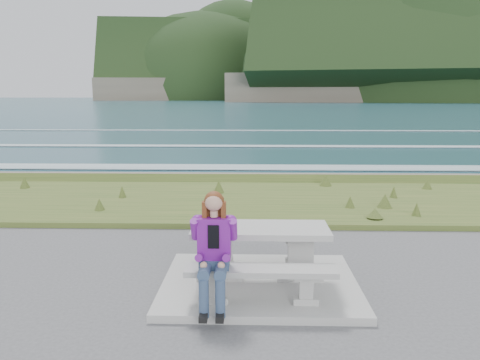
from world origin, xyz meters
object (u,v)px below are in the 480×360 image
object	(u,v)px
seated_woman	(214,267)
bench_seaward	(259,240)
bench_landward	(261,276)
picnic_table	(260,239)

from	to	relation	value
seated_woman	bench_seaward	bearing A→B (deg)	70.11
bench_seaward	seated_woman	bearing A→B (deg)	-109.76
bench_landward	bench_seaward	distance (m)	1.40
bench_landward	seated_woman	world-z (taller)	seated_woman
bench_landward	bench_seaward	world-z (taller)	same
picnic_table	bench_landward	bearing A→B (deg)	-90.00
bench_seaward	seated_woman	xyz separation A→B (m)	(-0.55, -1.53, 0.15)
picnic_table	bench_landward	world-z (taller)	picnic_table
picnic_table	seated_woman	size ratio (longest dim) A/B	1.32
picnic_table	seated_woman	bearing A→B (deg)	-123.51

